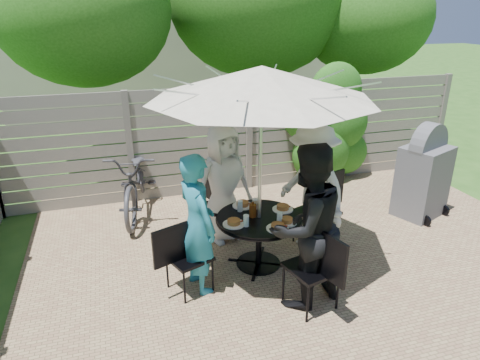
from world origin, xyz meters
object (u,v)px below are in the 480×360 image
object	(u,v)px
plate_right	(283,208)
coffee_cup	(256,204)
plate_front	(278,227)
bbq_grill	(423,175)
patio_table	(259,232)
bicycle	(138,180)
glass_left	(246,221)
umbrella	(262,83)
chair_front	(312,284)
chair_left	(189,271)
plate_back	(243,204)
chair_right	(317,224)
person_back	(223,184)
syrup_jug	(253,211)
person_left	(197,224)
plate_left	(234,223)
chair_back	(219,217)
person_front	(306,227)
person_right	(312,188)
plate_extra	(287,221)
glass_front	(280,218)
glass_back	(240,206)

from	to	relation	value
plate_right	coffee_cup	size ratio (longest dim) A/B	2.17
plate_front	plate_right	size ratio (longest dim) A/B	1.00
plate_right	bbq_grill	size ratio (longest dim) A/B	0.18
patio_table	bicycle	bearing A→B (deg)	122.34
glass_left	plate_front	bearing A→B (deg)	-28.62
umbrella	plate_front	xyz separation A→B (m)	(0.10, -0.35, -1.57)
glass_left	chair_front	bearing A→B (deg)	-57.39
chair_left	plate_back	distance (m)	1.12
chair_right	coffee_cup	size ratio (longest dim) A/B	8.28
person_back	syrup_jug	xyz separation A→B (m)	(0.16, -0.77, -0.06)
person_left	plate_left	bearing A→B (deg)	-90.00
chair_back	chair_left	size ratio (longest dim) A/B	1.01
person_left	plate_right	bearing A→B (deg)	-90.00
person_front	syrup_jug	xyz separation A→B (m)	(-0.30, 0.83, -0.15)
umbrella	person_front	xyz separation A→B (m)	(0.23, -0.80, -1.36)
plate_left	plate_right	size ratio (longest dim) A/B	1.00
person_right	syrup_jug	bearing A→B (deg)	-93.22
chair_left	plate_front	size ratio (longest dim) A/B	3.42
plate_back	person_right	bearing A→B (deg)	-7.57
chair_back	coffee_cup	world-z (taller)	chair_back
chair_left	plate_back	bearing A→B (deg)	15.14
person_right	syrup_jug	xyz separation A→B (m)	(-0.87, -0.20, -0.11)
person_back	person_right	xyz separation A→B (m)	(1.03, -0.57, 0.04)
plate_back	bbq_grill	world-z (taller)	bbq_grill
chair_left	bbq_grill	bearing A→B (deg)	-8.35
plate_left	plate_right	xyz separation A→B (m)	(0.69, 0.20, 0.00)
syrup_jug	bbq_grill	world-z (taller)	bbq_grill
chair_back	person_back	xyz separation A→B (m)	(0.04, -0.13, 0.54)
chair_right	plate_right	xyz separation A→B (m)	(-0.58, -0.17, 0.40)
person_front	glass_left	distance (m)	0.79
chair_back	person_right	bearing A→B (deg)	37.52
chair_left	plate_extra	bearing A→B (deg)	-20.01
plate_back	glass_front	size ratio (longest dim) A/B	1.86
chair_left	glass_front	xyz separation A→B (m)	(1.10, 0.04, 0.48)
patio_table	plate_right	world-z (taller)	plate_right
plate_front	plate_extra	world-z (taller)	same
person_right	chair_back	bearing A→B (deg)	-139.28
person_front	glass_back	xyz separation A→B (m)	(-0.40, 1.02, -0.16)
umbrella	plate_extra	distance (m)	1.61
person_right	coffee_cup	world-z (taller)	person_right
bbq_grill	person_back	bearing A→B (deg)	154.17
syrup_jug	bicycle	world-z (taller)	bicycle
umbrella	syrup_jug	world-z (taller)	umbrella
patio_table	chair_left	distance (m)	0.99
person_back	chair_front	world-z (taller)	person_back
plate_right	person_right	bearing A→B (deg)	15.88
person_front	plate_left	bearing A→B (deg)	-66.55
plate_back	glass_back	bearing A→B (deg)	-120.38
plate_extra	glass_left	xyz separation A→B (m)	(-0.48, 0.07, 0.05)
patio_table	syrup_jug	distance (m)	0.29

